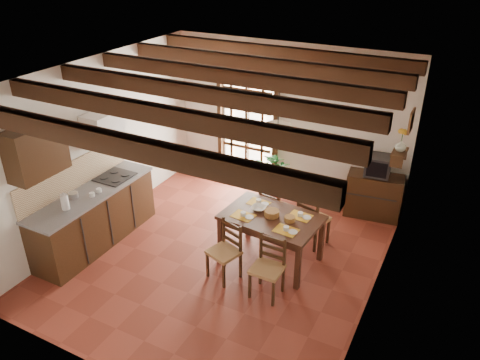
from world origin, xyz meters
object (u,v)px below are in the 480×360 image
Objects in this scene: kitchen_counter at (95,216)px; pendant_lamp at (278,129)px; chair_far_right at (312,228)px; potted_plant at (272,172)px; chair_near_left at (225,261)px; chair_near_right at (267,278)px; crt_tv at (378,166)px; chair_far_left at (273,215)px; dining_table at (271,222)px; sideboard at (373,196)px.

kitchen_counter is 3.24m from pendant_lamp.
potted_plant reaches higher than chair_far_right.
potted_plant is at bearing 115.67° from chair_near_left.
chair_near_right is at bearing -71.65° from pendant_lamp.
chair_near_left is 1.03× the size of pendant_lamp.
chair_near_right is at bearing 2.15° from kitchen_counter.
crt_tv is 2.41m from pendant_lamp.
chair_far_right is at bearing 54.64° from pendant_lamp.
chair_near_left is at bearing 93.70° from chair_far_left.
pendant_lamp is at bearing 80.27° from chair_near_left.
chair_near_left is at bearing -117.84° from pendant_lamp.
crt_tv is at bearing 60.14° from pendant_lamp.
dining_table is at bearing -66.55° from potted_plant.
potted_plant is at bearing 114.76° from pendant_lamp.
chair_near_right is 0.41× the size of potted_plant.
crt_tv is (3.72, 2.82, 0.50)m from kitchen_counter.
chair_near_left is at bearing -125.22° from crt_tv.
crt_tv is (1.07, 1.96, 0.31)m from dining_table.
chair_near_left is 0.41× the size of potted_plant.
chair_far_right is 0.99× the size of sideboard.
pendant_lamp reaches higher than chair_far_right.
sideboard is at bearing 84.05° from crt_tv.
sideboard is 2.09× the size of crt_tv.
chair_near_left reaches higher than dining_table.
pendant_lamp is at bearing 122.51° from chair_far_left.
pendant_lamp reaches higher than potted_plant.
kitchen_counter is 2.87m from chair_far_left.
chair_far_left is at bearing 116.10° from dining_table.
chair_near_right reaches higher than chair_near_left.
chair_far_right reaches higher than sideboard.
chair_far_right is 1.54m from potted_plant.
chair_far_left is 0.96× the size of sideboard.
chair_far_right is (0.83, 1.37, 0.01)m from chair_near_left.
chair_far_right is at bearing 76.92° from chair_near_left.
chair_far_left is at bearing 12.22° from chair_far_right.
chair_near_left is 0.95× the size of chair_far_right.
dining_table is at bearing 76.38° from chair_far_right.
kitchen_counter reaches higher than crt_tv.
chair_near_right is 1.44m from chair_far_right.
chair_far_left is (0.13, 1.43, 0.01)m from chair_near_left.
chair_near_left is at bearing -126.45° from sideboard.
crt_tv reaches higher than chair_near_left.
chair_far_left is 0.70m from chair_far_right.
potted_plant reaches higher than chair_far_left.
chair_near_right is 2.64m from potted_plant.
sideboard is at bearing 66.84° from dining_table.
chair_far_left is 2.00× the size of crt_tv.
chair_near_right is (2.93, 0.11, -0.20)m from kitchen_counter.
chair_far_right is 1.08× the size of pendant_lamp.
chair_far_right is 1.93m from pendant_lamp.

